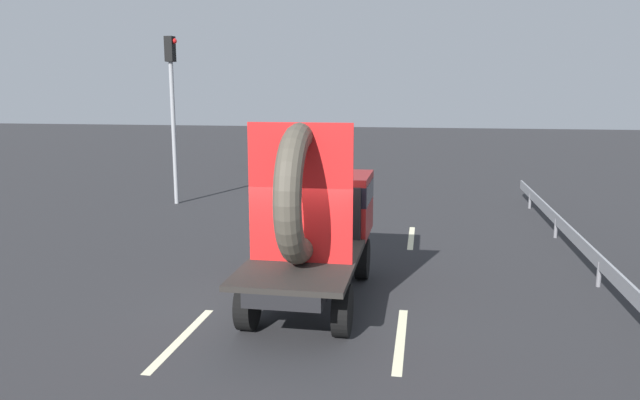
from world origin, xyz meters
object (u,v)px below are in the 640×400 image
flatbed_truck (316,215)px  oncoming_car (290,154)px  distant_sedan (288,173)px  traffic_light (172,97)px

flatbed_truck → oncoming_car: size_ratio=1.34×
flatbed_truck → distant_sedan: 13.94m
flatbed_truck → oncoming_car: flatbed_truck is taller
flatbed_truck → traffic_light: bearing=127.8°
flatbed_truck → traffic_light: traffic_light is taller
traffic_light → oncoming_car: size_ratio=1.59×
traffic_light → oncoming_car: (1.69, 11.94, -3.31)m
flatbed_truck → oncoming_car: (-5.36, 21.03, -1.00)m
flatbed_truck → distant_sedan: bearing=105.5°
flatbed_truck → traffic_light: 11.73m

